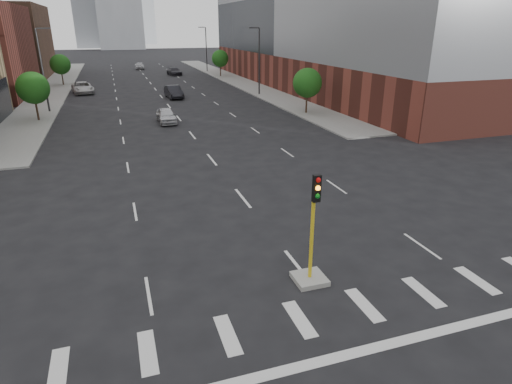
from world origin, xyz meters
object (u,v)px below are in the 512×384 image
car_near_left (166,116)px  car_distant (140,66)px  car_deep_right (174,71)px  car_mid_right (174,92)px  median_traffic_signal (311,259)px  car_far_left (83,88)px

car_near_left → car_distant: (1.62, 60.28, 0.05)m
car_near_left → car_distant: car_distant is taller
car_near_left → car_distant: 60.30m
car_near_left → car_deep_right: (7.30, 45.33, 0.01)m
car_mid_right → car_near_left: bearing=-104.9°
median_traffic_signal → car_far_left: size_ratio=0.75×
car_deep_right → car_mid_right: bearing=-105.6°
car_near_left → car_distant: bearing=87.5°
car_near_left → car_mid_right: size_ratio=0.86×
car_distant → car_deep_right: bearing=-65.9°
car_far_left → car_mid_right: bearing=-44.3°
median_traffic_signal → car_distant: median_traffic_signal is taller
car_deep_right → car_distant: (-5.67, 14.94, 0.04)m
median_traffic_signal → car_distant: 91.41m
median_traffic_signal → car_deep_right: median_traffic_signal is taller
car_mid_right → car_far_left: size_ratio=0.86×
median_traffic_signal → car_distant: size_ratio=0.94×
car_near_left → car_far_left: 26.12m
median_traffic_signal → car_far_left: (-10.50, 55.65, -0.15)m
car_far_left → car_distant: 37.30m
car_mid_right → car_far_left: car_mid_right is taller
median_traffic_signal → car_deep_right: size_ratio=0.84×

